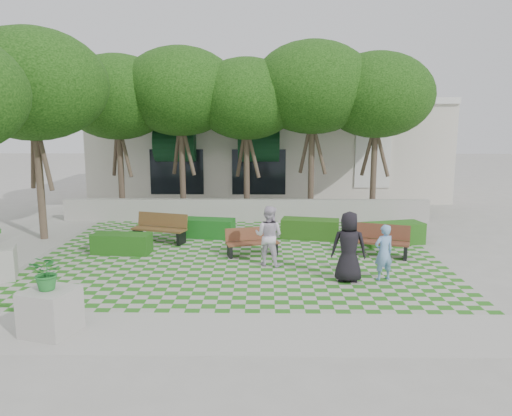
{
  "coord_description": "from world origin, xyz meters",
  "views": [
    {
      "loc": [
        0.74,
        -13.99,
        4.23
      ],
      "look_at": [
        0.5,
        1.5,
        1.4
      ],
      "focal_mm": 35.0,
      "sensor_mm": 36.0,
      "label": 1
    }
  ],
  "objects_px": {
    "hedge_east": "(392,233)",
    "person_white": "(269,236)",
    "bench_east": "(378,241)",
    "bench_mid": "(252,242)",
    "hedge_midleft": "(207,228)",
    "hedge_west": "(122,244)",
    "planter_front": "(50,302)",
    "person_blue": "(384,252)",
    "person_dark": "(349,247)",
    "bench_west": "(160,229)",
    "hedge_midright": "(310,229)"
  },
  "relations": [
    {
      "from": "planter_front",
      "to": "person_dark",
      "type": "relative_size",
      "value": 0.87
    },
    {
      "from": "hedge_west",
      "to": "person_blue",
      "type": "relative_size",
      "value": 1.21
    },
    {
      "from": "hedge_east",
      "to": "bench_west",
      "type": "bearing_deg",
      "value": 179.2
    },
    {
      "from": "planter_front",
      "to": "hedge_midright",
      "type": "bearing_deg",
      "value": 53.78
    },
    {
      "from": "bench_east",
      "to": "hedge_midleft",
      "type": "height_order",
      "value": "bench_east"
    },
    {
      "from": "planter_front",
      "to": "person_white",
      "type": "distance_m",
      "value": 6.41
    },
    {
      "from": "person_dark",
      "to": "hedge_midright",
      "type": "bearing_deg",
      "value": -76.78
    },
    {
      "from": "bench_mid",
      "to": "bench_east",
      "type": "bearing_deg",
      "value": -16.35
    },
    {
      "from": "hedge_west",
      "to": "hedge_east",
      "type": "bearing_deg",
      "value": 8.68
    },
    {
      "from": "hedge_east",
      "to": "hedge_midleft",
      "type": "height_order",
      "value": "hedge_east"
    },
    {
      "from": "bench_east",
      "to": "hedge_midright",
      "type": "xyz_separation_m",
      "value": [
        -1.89,
        2.24,
        -0.12
      ]
    },
    {
      "from": "bench_east",
      "to": "hedge_midleft",
      "type": "xyz_separation_m",
      "value": [
        -5.54,
        2.36,
        -0.14
      ]
    },
    {
      "from": "planter_front",
      "to": "person_dark",
      "type": "bearing_deg",
      "value": 27.28
    },
    {
      "from": "hedge_east",
      "to": "hedge_midleft",
      "type": "distance_m",
      "value": 6.42
    },
    {
      "from": "bench_mid",
      "to": "hedge_east",
      "type": "xyz_separation_m",
      "value": [
        4.72,
        1.48,
        -0.05
      ]
    },
    {
      "from": "planter_front",
      "to": "person_blue",
      "type": "distance_m",
      "value": 8.1
    },
    {
      "from": "hedge_midleft",
      "to": "planter_front",
      "type": "distance_m",
      "value": 8.39
    },
    {
      "from": "bench_east",
      "to": "hedge_east",
      "type": "xyz_separation_m",
      "value": [
        0.83,
        1.52,
        -0.11
      ]
    },
    {
      "from": "bench_west",
      "to": "hedge_midleft",
      "type": "bearing_deg",
      "value": 42.77
    },
    {
      "from": "hedge_midright",
      "to": "planter_front",
      "type": "bearing_deg",
      "value": -126.22
    },
    {
      "from": "bench_mid",
      "to": "person_dark",
      "type": "xyz_separation_m",
      "value": [
        2.57,
        -2.47,
        0.52
      ]
    },
    {
      "from": "planter_front",
      "to": "person_dark",
      "type": "distance_m",
      "value": 7.21
    },
    {
      "from": "hedge_midleft",
      "to": "hedge_west",
      "type": "distance_m",
      "value": 3.28
    },
    {
      "from": "bench_east",
      "to": "hedge_east",
      "type": "distance_m",
      "value": 1.74
    },
    {
      "from": "bench_mid",
      "to": "person_blue",
      "type": "distance_m",
      "value": 4.23
    },
    {
      "from": "hedge_midleft",
      "to": "hedge_west",
      "type": "xyz_separation_m",
      "value": [
        -2.44,
        -2.18,
        -0.02
      ]
    },
    {
      "from": "bench_mid",
      "to": "bench_west",
      "type": "bearing_deg",
      "value": 137.74
    },
    {
      "from": "person_dark",
      "to": "planter_front",
      "type": "bearing_deg",
      "value": 33.57
    },
    {
      "from": "hedge_midright",
      "to": "hedge_west",
      "type": "bearing_deg",
      "value": -161.33
    },
    {
      "from": "bench_east",
      "to": "person_white",
      "type": "bearing_deg",
      "value": -145.06
    },
    {
      "from": "bench_mid",
      "to": "hedge_midright",
      "type": "bearing_deg",
      "value": 31.97
    },
    {
      "from": "hedge_midleft",
      "to": "person_white",
      "type": "distance_m",
      "value": 4.05
    },
    {
      "from": "hedge_east",
      "to": "person_white",
      "type": "bearing_deg",
      "value": -148.9
    },
    {
      "from": "person_white",
      "to": "bench_east",
      "type": "bearing_deg",
      "value": -142.57
    },
    {
      "from": "hedge_midleft",
      "to": "planter_front",
      "type": "xyz_separation_m",
      "value": [
        -2.18,
        -8.09,
        0.32
      ]
    },
    {
      "from": "hedge_midleft",
      "to": "person_dark",
      "type": "relative_size",
      "value": 1.03
    },
    {
      "from": "person_blue",
      "to": "hedge_west",
      "type": "bearing_deg",
      "value": -37.91
    },
    {
      "from": "person_white",
      "to": "planter_front",
      "type": "bearing_deg",
      "value": 68.07
    },
    {
      "from": "bench_mid",
      "to": "hedge_midleft",
      "type": "bearing_deg",
      "value": 109.75
    },
    {
      "from": "hedge_midright",
      "to": "planter_front",
      "type": "height_order",
      "value": "planter_front"
    },
    {
      "from": "bench_east",
      "to": "bench_mid",
      "type": "xyz_separation_m",
      "value": [
        -3.89,
        0.04,
        -0.06
      ]
    },
    {
      "from": "hedge_west",
      "to": "person_dark",
      "type": "distance_m",
      "value": 7.18
    },
    {
      "from": "hedge_east",
      "to": "person_blue",
      "type": "bearing_deg",
      "value": -107.59
    },
    {
      "from": "bench_west",
      "to": "hedge_midright",
      "type": "height_order",
      "value": "bench_west"
    },
    {
      "from": "person_blue",
      "to": "bench_east",
      "type": "bearing_deg",
      "value": -119.34
    },
    {
      "from": "hedge_east",
      "to": "planter_front",
      "type": "xyz_separation_m",
      "value": [
        -8.55,
        -7.25,
        0.29
      ]
    },
    {
      "from": "person_blue",
      "to": "person_dark",
      "type": "height_order",
      "value": "person_dark"
    },
    {
      "from": "hedge_midleft",
      "to": "person_dark",
      "type": "bearing_deg",
      "value": -48.63
    },
    {
      "from": "hedge_midright",
      "to": "hedge_west",
      "type": "xyz_separation_m",
      "value": [
        -6.09,
        -2.06,
        -0.03
      ]
    },
    {
      "from": "hedge_west",
      "to": "planter_front",
      "type": "bearing_deg",
      "value": -87.47
    }
  ]
}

